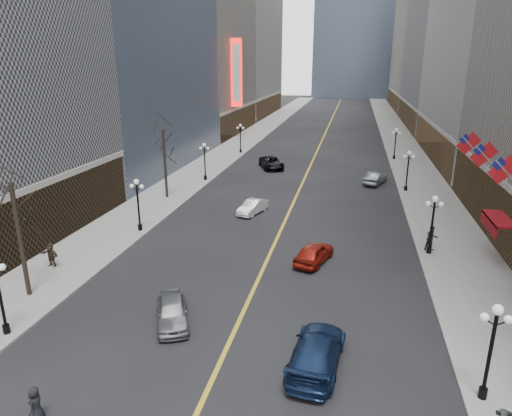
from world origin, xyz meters
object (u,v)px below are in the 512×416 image
at_px(car_sb_far, 375,178).
at_px(car_nb_mid, 253,207).
at_px(car_nb_near, 172,311).
at_px(streetlamp_west_1, 138,199).
at_px(car_nb_far, 272,163).
at_px(car_sb_near, 317,352).
at_px(streetlamp_east_0, 492,343).
at_px(streetlamp_west_2, 205,158).
at_px(streetlamp_east_2, 408,167).
at_px(car_sb_mid, 314,253).
at_px(streetlamp_west_3, 240,135).
at_px(streetlamp_east_3, 396,140).
at_px(streetlamp_east_1, 433,219).

bearing_deg(car_sb_far, car_nb_mid, 67.75).
bearing_deg(car_nb_near, streetlamp_west_1, 98.46).
distance_m(car_nb_far, car_sb_near, 42.79).
bearing_deg(streetlamp_east_0, streetlamp_west_2, 124.77).
height_order(streetlamp_west_2, car_nb_near, streetlamp_west_2).
height_order(streetlamp_east_0, streetlamp_east_2, same).
bearing_deg(car_sb_mid, car_nb_near, 71.61).
distance_m(streetlamp_east_0, streetlamp_west_3, 57.10).
bearing_deg(streetlamp_east_2, streetlamp_west_2, 180.00).
bearing_deg(car_sb_near, car_nb_mid, -64.61).
distance_m(streetlamp_east_0, car_sb_far, 36.93).
relative_size(streetlamp_west_2, streetlamp_west_3, 1.00).
bearing_deg(streetlamp_east_0, streetlamp_west_3, 114.41).
relative_size(streetlamp_east_3, car_nb_mid, 1.13).
distance_m(streetlamp_west_2, car_nb_far, 11.07).
xyz_separation_m(streetlamp_west_3, car_sb_mid, (15.20, -39.20, -2.15)).
relative_size(streetlamp_west_1, car_sb_near, 0.81).
relative_size(streetlamp_west_3, car_sb_near, 0.81).
relative_size(streetlamp_west_1, car_nb_mid, 1.13).
bearing_deg(streetlamp_east_1, car_sb_mid, -159.18).
bearing_deg(streetlamp_west_3, car_nb_mid, -73.90).
bearing_deg(car_sb_near, streetlamp_east_3, -92.57).
height_order(streetlamp_west_3, car_sb_mid, streetlamp_west_3).
relative_size(streetlamp_west_1, streetlamp_west_2, 1.00).
xyz_separation_m(streetlamp_east_2, streetlamp_west_1, (-23.60, -18.00, 0.00)).
height_order(streetlamp_east_0, car_sb_near, streetlamp_east_0).
height_order(streetlamp_west_1, car_sb_far, streetlamp_west_1).
relative_size(streetlamp_east_0, streetlamp_east_3, 1.00).
distance_m(streetlamp_east_0, streetlamp_west_1, 28.51).
distance_m(streetlamp_west_2, car_nb_near, 32.13).
bearing_deg(car_sb_near, streetlamp_west_3, -66.78).
height_order(streetlamp_east_0, streetlamp_east_1, same).
xyz_separation_m(streetlamp_west_2, car_sb_near, (16.39, -33.14, -2.09)).
bearing_deg(car_sb_mid, streetlamp_east_3, -84.93).
distance_m(streetlamp_east_1, streetlamp_east_2, 18.00).
xyz_separation_m(streetlamp_east_3, car_sb_far, (-3.26, -15.27, -2.13)).
relative_size(car_nb_near, car_nb_mid, 1.07).
height_order(streetlamp_east_1, car_nb_near, streetlamp_east_1).
bearing_deg(car_nb_mid, streetlamp_west_1, -123.53).
distance_m(car_nb_mid, car_nb_far, 19.74).
bearing_deg(streetlamp_west_2, car_nb_near, -75.18).
relative_size(streetlamp_east_0, car_sb_far, 0.97).
relative_size(streetlamp_west_3, car_sb_mid, 1.03).
relative_size(streetlamp_east_0, car_nb_near, 1.05).
bearing_deg(car_nb_far, streetlamp_east_1, -80.32).
height_order(car_nb_mid, car_nb_far, car_nb_far).
bearing_deg(car_nb_far, car_sb_far, -45.88).
distance_m(streetlamp_east_2, streetlamp_west_1, 29.68).
distance_m(streetlamp_east_1, streetlamp_west_3, 43.05).
xyz_separation_m(streetlamp_east_0, car_nb_mid, (-15.19, 22.87, -2.24)).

